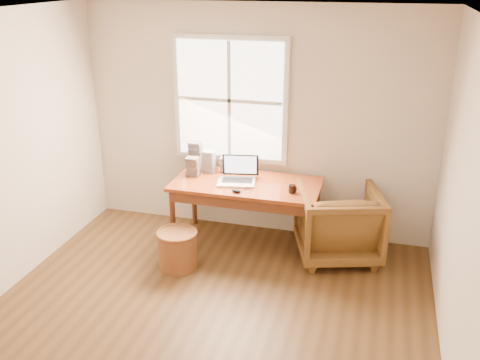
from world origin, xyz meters
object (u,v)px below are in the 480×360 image
at_px(wicker_stool, 178,250).
at_px(cd_stack_a, 209,161).
at_px(armchair, 338,223).
at_px(laptop, 236,171).
at_px(coffee_mug, 292,189).
at_px(desk, 246,184).

distance_m(wicker_stool, cd_stack_a, 1.12).
relative_size(armchair, laptop, 2.08).
bearing_deg(laptop, wicker_stool, -136.75).
height_order(coffee_mug, cd_stack_a, cd_stack_a).
xyz_separation_m(wicker_stool, laptop, (0.46, 0.63, 0.70)).
bearing_deg(desk, armchair, 0.00).
bearing_deg(wicker_stool, armchair, 23.38).
distance_m(desk, cd_stack_a, 0.56).
xyz_separation_m(armchair, laptop, (-1.11, -0.05, 0.51)).
bearing_deg(cd_stack_a, coffee_mug, -19.06).
xyz_separation_m(armchair, coffee_mug, (-0.49, -0.15, 0.40)).
xyz_separation_m(desk, wicker_stool, (-0.56, -0.68, -0.53)).
relative_size(laptop, coffee_mug, 4.96).
distance_m(desk, laptop, 0.20).
bearing_deg(cd_stack_a, wicker_stool, -94.10).
xyz_separation_m(wicker_stool, coffee_mug, (1.09, 0.53, 0.59)).
height_order(wicker_stool, laptop, laptop).
bearing_deg(desk, wicker_stool, -129.46).
xyz_separation_m(coffee_mug, cd_stack_a, (-1.02, 0.35, 0.09)).
bearing_deg(coffee_mug, wicker_stool, -132.86).
bearing_deg(wicker_stool, desk, 50.54).
xyz_separation_m(desk, armchair, (1.01, 0.00, -0.34)).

